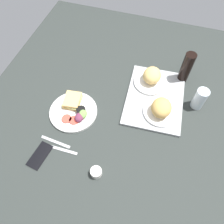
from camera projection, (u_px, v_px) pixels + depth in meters
ground_plane at (108, 113)px, 125.27cm from camera, size 190.00×150.00×3.00cm
serving_tray at (155, 98)px, 128.26cm from camera, size 46.94×35.69×1.60cm
bread_plate_near at (151, 78)px, 130.42cm from camera, size 20.52×20.52×9.88cm
bread_plate_far at (161, 109)px, 118.00cm from camera, size 19.53×19.53×10.13cm
plate_with_salad at (74, 110)px, 122.47cm from camera, size 27.14×27.14×5.40cm
drinking_glass at (200, 99)px, 120.69cm from camera, size 6.83×6.83×13.34cm
soda_bottle at (186, 68)px, 128.27cm from camera, size 6.40×6.40×20.67cm
espresso_cup at (96, 172)px, 103.26cm from camera, size 5.60×5.60×4.00cm
fork at (56, 142)px, 113.65cm from camera, size 2.79×17.06×0.50cm
knife at (60, 149)px, 111.49cm from camera, size 1.66×19.02×0.50cm
cell_phone at (40, 155)px, 109.51cm from camera, size 15.34×9.33×0.80cm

